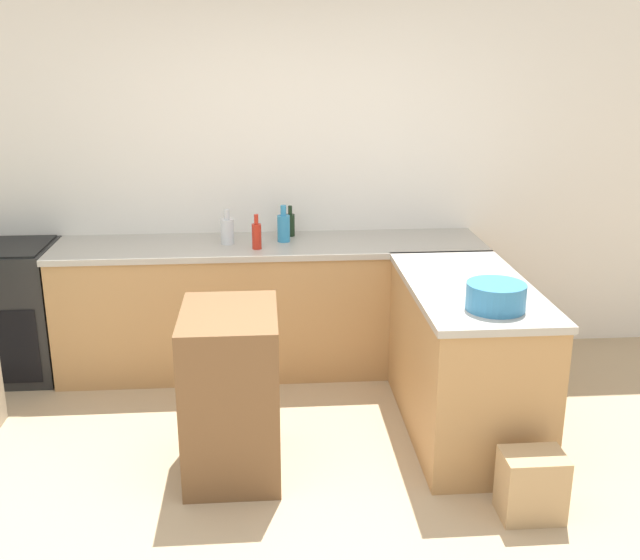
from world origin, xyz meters
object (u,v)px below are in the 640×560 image
(island_table, at_px, (231,392))
(mixing_bowl, at_px, (496,296))
(hot_sauce_bottle, at_px, (257,235))
(dish_soap_bottle, at_px, (284,227))
(wine_bottle_dark, at_px, (290,224))
(paper_bag, at_px, (532,485))
(range_oven, at_px, (4,311))
(vinegar_bottle_clear, at_px, (227,230))

(island_table, relative_size, mixing_bowl, 2.97)
(island_table, xyz_separation_m, hot_sauce_bottle, (0.14, 1.19, 0.55))
(dish_soap_bottle, xyz_separation_m, wine_bottle_dark, (0.05, 0.15, -0.01))
(paper_bag, bearing_deg, range_oven, 148.11)
(island_table, bearing_deg, dish_soap_bottle, 76.58)
(mixing_bowl, relative_size, dish_soap_bottle, 1.20)
(vinegar_bottle_clear, bearing_deg, wine_bottle_dark, 23.27)
(mixing_bowl, relative_size, vinegar_bottle_clear, 1.28)
(wine_bottle_dark, height_order, vinegar_bottle_clear, vinegar_bottle_clear)
(hot_sauce_bottle, distance_m, vinegar_bottle_clear, 0.24)
(wine_bottle_dark, bearing_deg, island_table, -103.98)
(dish_soap_bottle, xyz_separation_m, paper_bag, (1.13, -1.93, -0.84))
(vinegar_bottle_clear, height_order, paper_bag, vinegar_bottle_clear)
(range_oven, xyz_separation_m, paper_bag, (3.06, -1.91, -0.29))
(wine_bottle_dark, height_order, paper_bag, wine_bottle_dark)
(range_oven, distance_m, hot_sauce_bottle, 1.83)
(vinegar_bottle_clear, bearing_deg, range_oven, 179.38)
(mixing_bowl, xyz_separation_m, hot_sauce_bottle, (-1.22, 1.28, 0.02))
(range_oven, relative_size, vinegar_bottle_clear, 3.88)
(island_table, distance_m, paper_bag, 1.59)
(vinegar_bottle_clear, relative_size, paper_bag, 0.71)
(dish_soap_bottle, relative_size, wine_bottle_dark, 1.17)
(hot_sauce_bottle, distance_m, paper_bag, 2.34)
(mixing_bowl, distance_m, paper_bag, 0.94)
(range_oven, height_order, island_table, range_oven)
(hot_sauce_bottle, bearing_deg, vinegar_bottle_clear, 144.53)
(dish_soap_bottle, distance_m, paper_bag, 2.39)
(wine_bottle_dark, bearing_deg, vinegar_bottle_clear, -156.73)
(mixing_bowl, height_order, vinegar_bottle_clear, vinegar_bottle_clear)
(range_oven, relative_size, wine_bottle_dark, 4.26)
(island_table, xyz_separation_m, mixing_bowl, (1.37, -0.09, 0.53))
(mixing_bowl, bearing_deg, dish_soap_bottle, 125.48)
(wine_bottle_dark, distance_m, vinegar_bottle_clear, 0.47)
(dish_soap_bottle, relative_size, paper_bag, 0.75)
(mixing_bowl, bearing_deg, range_oven, 154.13)
(wine_bottle_dark, bearing_deg, range_oven, -175.09)
(hot_sauce_bottle, bearing_deg, paper_bag, -52.96)
(range_oven, xyz_separation_m, dish_soap_bottle, (1.93, 0.02, 0.55))
(mixing_bowl, distance_m, vinegar_bottle_clear, 2.01)
(island_table, height_order, paper_bag, island_table)
(paper_bag, bearing_deg, hot_sauce_bottle, 127.04)
(mixing_bowl, height_order, dish_soap_bottle, dish_soap_bottle)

